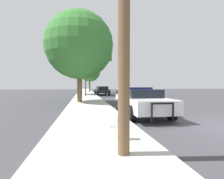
# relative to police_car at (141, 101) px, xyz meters

# --- Properties ---
(sidewalk_left) EXTENTS (3.00, 110.00, 0.13)m
(sidewalk_left) POSITION_rel_police_car_xyz_m (-2.62, -2.92, -0.69)
(sidewalk_left) COLOR #BCB7AD
(sidewalk_left) RESTS_ON ground_plane
(police_car) EXTENTS (2.14, 5.10, 1.45)m
(police_car) POSITION_rel_police_car_xyz_m (0.00, 0.00, 0.00)
(police_car) COLOR white
(police_car) RESTS_ON ground_plane
(fire_hydrant) EXTENTS (0.50, 0.22, 0.74)m
(fire_hydrant) POSITION_rel_police_car_xyz_m (-2.07, -4.25, -0.23)
(fire_hydrant) COLOR white
(fire_hydrant) RESTS_ON sidewalk_left
(traffic_light) EXTENTS (3.47, 0.35, 5.60)m
(traffic_light) POSITION_rel_police_car_xyz_m (-1.44, 13.81, 3.29)
(traffic_light) COLOR #424247
(traffic_light) RESTS_ON sidewalk_left
(car_background_midblock) EXTENTS (2.17, 4.62, 1.33)m
(car_background_midblock) POSITION_rel_police_car_xyz_m (-0.14, 18.36, -0.03)
(car_background_midblock) COLOR black
(car_background_midblock) RESTS_ON ground_plane
(car_background_oncoming) EXTENTS (2.19, 4.29, 1.40)m
(car_background_oncoming) POSITION_rel_police_car_xyz_m (4.11, 22.33, -0.00)
(car_background_oncoming) COLOR silver
(car_background_oncoming) RESTS_ON ground_plane
(tree_sidewalk_mid) EXTENTS (6.10, 6.10, 8.74)m
(tree_sidewalk_mid) POSITION_rel_police_car_xyz_m (-3.37, 17.71, 5.06)
(tree_sidewalk_mid) COLOR #4C3823
(tree_sidewalk_mid) RESTS_ON sidewalk_left
(tree_sidewalk_far) EXTENTS (4.39, 4.39, 6.45)m
(tree_sidewalk_far) POSITION_rel_police_car_xyz_m (-1.76, 26.94, 3.62)
(tree_sidewalk_far) COLOR brown
(tree_sidewalk_far) RESTS_ON sidewalk_left
(tree_sidewalk_near) EXTENTS (5.75, 5.75, 7.68)m
(tree_sidewalk_near) POSITION_rel_police_car_xyz_m (-3.32, 6.32, 4.18)
(tree_sidewalk_near) COLOR brown
(tree_sidewalk_near) RESTS_ON sidewalk_left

